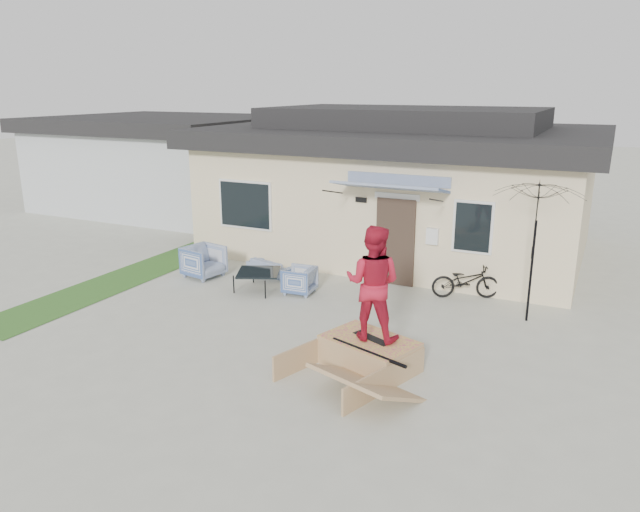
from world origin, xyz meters
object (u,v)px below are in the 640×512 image
at_px(armchair_left, 204,260).
at_px(coffee_table, 259,281).
at_px(loveseat, 271,264).
at_px(patio_umbrella, 535,238).
at_px(skater, 373,281).
at_px(skate_ramp, 369,353).
at_px(bicycle, 466,277).
at_px(armchair_right, 299,279).
at_px(skateboard, 372,337).

height_order(armchair_left, coffee_table, armchair_left).
height_order(loveseat, patio_umbrella, patio_umbrella).
bearing_deg(skater, loveseat, -46.80).
bearing_deg(skate_ramp, bicycle, 99.41).
xyz_separation_m(loveseat, bicycle, (4.84, 0.40, 0.22)).
xyz_separation_m(armchair_left, skater, (5.60, -2.85, 1.09)).
height_order(armchair_right, bicycle, bicycle).
xyz_separation_m(coffee_table, skater, (3.81, -2.56, 1.29)).
bearing_deg(skater, bicycle, -103.71).
xyz_separation_m(coffee_table, bicycle, (4.46, 1.61, 0.25)).
xyz_separation_m(skate_ramp, skateboard, (0.02, 0.05, 0.28)).
distance_m(bicycle, patio_umbrella, 2.11).
bearing_deg(armchair_left, patio_umbrella, -75.60).
xyz_separation_m(loveseat, skate_ramp, (4.17, -3.82, -0.01)).
height_order(skateboard, skater, skater).
relative_size(armchair_right, patio_umbrella, 0.31).
distance_m(armchair_right, bicycle, 3.78).
height_order(patio_umbrella, skateboard, patio_umbrella).
bearing_deg(skateboard, loveseat, 162.14).
relative_size(loveseat, skateboard, 1.79).
distance_m(coffee_table, skateboard, 4.60).
relative_size(armchair_left, skater, 0.45).
relative_size(skate_ramp, skater, 1.03).
bearing_deg(armchair_left, loveseat, -46.15).
distance_m(loveseat, armchair_right, 1.65).
distance_m(armchair_right, patio_umbrella, 5.20).
height_order(armchair_right, coffee_table, armchair_right).
bearing_deg(armchair_left, skate_ramp, -106.61).
height_order(loveseat, armchair_right, armchair_right).
relative_size(bicycle, skateboard, 2.03).
bearing_deg(bicycle, coffee_table, 85.76).
relative_size(armchair_left, skate_ramp, 0.44).
xyz_separation_m(armchair_left, coffee_table, (1.79, -0.30, -0.21)).
bearing_deg(loveseat, coffee_table, 121.94).
xyz_separation_m(loveseat, patio_umbrella, (6.30, -0.44, 1.49)).
bearing_deg(patio_umbrella, armchair_right, -173.84).
bearing_deg(coffee_table, skater, -33.88).
distance_m(loveseat, skate_ramp, 5.66).
xyz_separation_m(armchair_right, skater, (2.86, -2.80, 1.18)).
distance_m(patio_umbrella, skate_ramp, 4.27).
relative_size(armchair_left, skateboard, 1.18).
xyz_separation_m(loveseat, armchair_right, (1.32, -0.98, 0.09)).
distance_m(bicycle, skateboard, 4.22).
relative_size(coffee_table, skate_ramp, 0.47).
xyz_separation_m(armchair_left, bicycle, (6.25, 1.32, 0.04)).
distance_m(bicycle, skater, 4.35).
relative_size(armchair_right, coffee_table, 0.73).
bearing_deg(skate_ramp, armchair_left, 170.97).
bearing_deg(armchair_left, bicycle, -67.26).
bearing_deg(bicycle, skater, 146.97).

